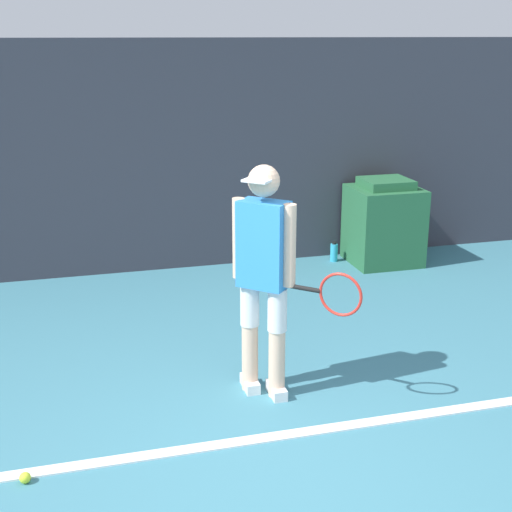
# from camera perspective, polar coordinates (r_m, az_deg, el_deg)

# --- Properties ---
(ground_plane) EXTENTS (24.00, 24.00, 0.00)m
(ground_plane) POSITION_cam_1_polar(r_m,az_deg,el_deg) (4.33, 1.55, -18.47)
(ground_plane) COLOR teal
(back_wall) EXTENTS (24.00, 0.10, 2.49)m
(back_wall) POSITION_cam_1_polar(r_m,az_deg,el_deg) (7.83, -7.60, 7.77)
(back_wall) COLOR #383842
(back_wall) RESTS_ON ground_plane
(court_baseline) EXTENTS (21.60, 0.10, 0.01)m
(court_baseline) POSITION_cam_1_polar(r_m,az_deg,el_deg) (4.78, -0.50, -14.54)
(court_baseline) COLOR white
(court_baseline) RESTS_ON ground_plane
(tennis_player) EXTENTS (0.74, 0.70, 1.69)m
(tennis_player) POSITION_cam_1_polar(r_m,az_deg,el_deg) (4.98, 0.73, -1.22)
(tennis_player) COLOR beige
(tennis_player) RESTS_ON ground_plane
(tennis_ball) EXTENTS (0.07, 0.07, 0.07)m
(tennis_ball) POSITION_cam_1_polar(r_m,az_deg,el_deg) (4.60, -17.99, -16.52)
(tennis_ball) COLOR #D1E533
(tennis_ball) RESTS_ON ground_plane
(covered_chair) EXTENTS (0.76, 0.71, 0.98)m
(covered_chair) POSITION_cam_1_polar(r_m,az_deg,el_deg) (8.26, 10.18, 2.60)
(covered_chair) COLOR #28663D
(covered_chair) RESTS_ON ground_plane
(water_bottle) EXTENTS (0.09, 0.09, 0.23)m
(water_bottle) POSITION_cam_1_polar(r_m,az_deg,el_deg) (8.31, 6.25, 0.30)
(water_bottle) COLOR #33ADD6
(water_bottle) RESTS_ON ground_plane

